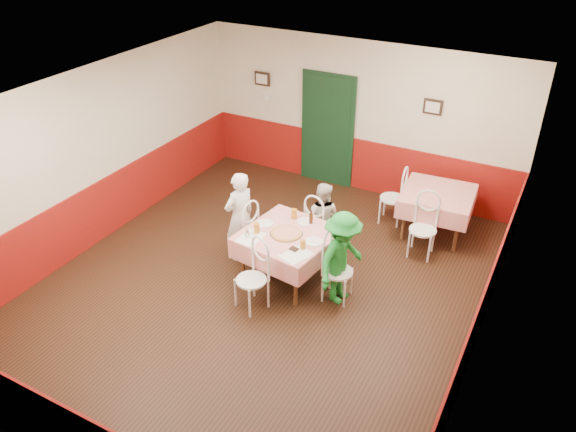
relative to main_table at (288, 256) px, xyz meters
The scene contains 38 objects.
floor 0.56m from the main_table, 120.37° to the right, with size 7.00×7.00×0.00m, color black.
ceiling 2.46m from the main_table, 120.37° to the right, with size 7.00×7.00×0.00m, color white.
back_wall 3.31m from the main_table, 93.82° to the left, with size 6.00×0.10×2.80m, color beige.
front_wall 4.00m from the main_table, 93.12° to the right, with size 6.00×0.10×2.80m, color beige.
left_wall 3.39m from the main_table, behind, with size 0.10×7.00×2.80m, color beige.
right_wall 2.99m from the main_table, ahead, with size 0.10×7.00×2.80m, color beige.
wainscot_back 3.14m from the main_table, 93.84° to the left, with size 6.00×0.03×1.00m, color maroon.
wainscot_left 3.22m from the main_table, behind, with size 0.03×7.00×1.00m, color maroon.
wainscot_right 2.80m from the main_table, ahead, with size 0.03×7.00×1.00m, color maroon.
door 3.27m from the main_table, 104.68° to the left, with size 0.96×0.06×2.10m, color black.
picture_left 4.08m from the main_table, 125.56° to the left, with size 0.32×0.03×0.26m, color black.
picture_right 3.59m from the main_table, 70.58° to the left, with size 0.32×0.03×0.26m, color black.
thermostat 3.91m from the main_table, 124.31° to the left, with size 0.10×0.03×0.10m, color white.
main_table is the anchor object (origin of this frame).
second_table 2.73m from the main_table, 55.00° to the left, with size 1.12×1.12×0.77m, color red.
chair_left 0.85m from the main_table, behind, with size 0.42×0.42×0.90m, color white, non-canonical shape.
chair_right 0.85m from the main_table, ahead, with size 0.42×0.42×0.90m, color white, non-canonical shape.
chair_far 0.85m from the main_table, 82.28° to the left, with size 0.42×0.42×0.90m, color white, non-canonical shape.
chair_near 0.85m from the main_table, 97.72° to the right, with size 0.42×0.42×0.90m, color white, non-canonical shape.
chair_second_a 2.38m from the main_table, 69.93° to the left, with size 0.42×0.42×0.90m, color white, non-canonical shape.
chair_second_b 2.16m from the main_table, 43.52° to the left, with size 0.42×0.42×0.90m, color white, non-canonical shape.
pizza 0.40m from the main_table, 115.65° to the right, with size 0.44×0.44×0.03m, color #B74723.
plate_left 0.58m from the main_table, behind, with size 0.25×0.25×0.01m, color white.
plate_right 0.58m from the main_table, ahead, with size 0.25×0.25×0.01m, color white.
plate_far 0.56m from the main_table, 78.15° to the left, with size 0.25×0.25×0.01m, color white.
glass_a 0.64m from the main_table, 153.80° to the right, with size 0.08×0.08×0.15m, color #BF7219.
glass_b 0.63m from the main_table, 34.14° to the right, with size 0.07×0.07×0.13m, color #BF7219.
glass_c 0.63m from the main_table, 105.74° to the left, with size 0.08×0.08×0.15m, color #BF7219.
beer_bottle 0.65m from the main_table, 65.44° to the left, with size 0.06×0.06×0.21m, color #381C0A.
shaker_a 0.74m from the main_table, 142.46° to the right, with size 0.04×0.04×0.09m, color silver.
shaker_b 0.73m from the main_table, 138.91° to the right, with size 0.04×0.04×0.09m, color silver.
shaker_c 0.72m from the main_table, 148.07° to the right, with size 0.04×0.04×0.09m, color #B23319.
menu_left 0.66m from the main_table, 140.33° to the right, with size 0.30×0.40×0.00m, color white.
menu_right 0.67m from the main_table, 50.16° to the right, with size 0.30×0.40×0.00m, color white.
wallet 0.58m from the main_table, 50.93° to the right, with size 0.11×0.09×0.02m, color black.
diner_left 0.97m from the main_table, behind, with size 0.53×0.35×1.45m, color gray.
diner_far 0.93m from the main_table, 82.28° to the left, with size 0.57×0.45×1.18m, color gray.
diner_right 0.96m from the main_table, ahead, with size 0.90×0.52×1.39m, color gray.
Camera 1 is at (3.39, -5.59, 5.08)m, focal length 35.00 mm.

